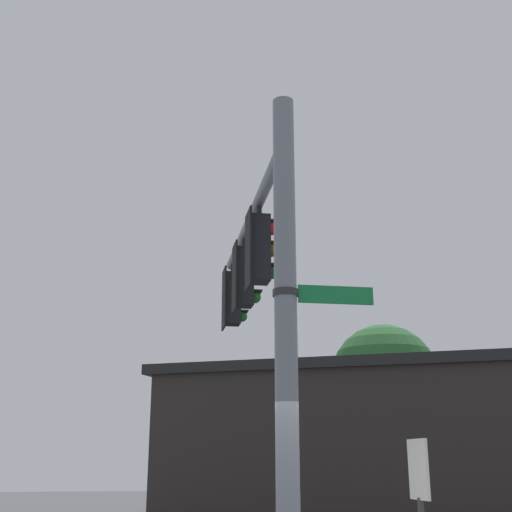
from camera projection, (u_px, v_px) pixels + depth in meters
name	position (u px, v px, depth m)	size (l,w,h in m)	color
signal_pole	(286.00, 342.00, 8.07)	(0.27, 0.27, 6.39)	slate
mast_arm	(251.00, 220.00, 11.48)	(0.18, 0.18, 5.67)	slate
traffic_light_nearest_pole	(261.00, 249.00, 10.43)	(0.54, 0.49, 1.31)	black
traffic_light_mid_inner	(245.00, 277.00, 12.01)	(0.54, 0.49, 1.31)	black
traffic_light_mid_outer	(234.00, 299.00, 13.59)	(0.54, 0.49, 1.31)	black
street_name_sign	(308.00, 294.00, 8.28)	(0.31, 1.26, 0.22)	#147238
storefront_building	(404.00, 446.00, 20.78)	(12.88, 16.00, 4.60)	#282321
tree_by_storefront	(384.00, 378.00, 24.14)	(3.75, 3.75, 6.57)	#4C3823
historical_marker	(420.00, 497.00, 8.75)	(0.60, 0.08, 2.13)	#333333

